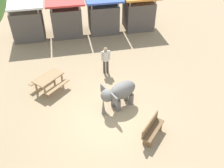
# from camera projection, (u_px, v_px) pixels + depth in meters

# --- Properties ---
(ground_plane) EXTENTS (60.00, 60.00, 0.00)m
(ground_plane) POSITION_uv_depth(u_px,v_px,m) (110.00, 116.00, 11.48)
(ground_plane) COLOR tan
(elephant) EXTENTS (1.87, 1.51, 1.31)m
(elephant) POSITION_uv_depth(u_px,v_px,m) (119.00, 93.00, 11.50)
(elephant) COLOR slate
(elephant) RESTS_ON ground_plane
(person_handler) EXTENTS (0.51, 0.32, 1.62)m
(person_handler) POSITION_uv_depth(u_px,v_px,m) (106.00, 58.00, 13.61)
(person_handler) COLOR #3F3833
(person_handler) RESTS_ON ground_plane
(wooden_bench) EXTENTS (1.26, 1.29, 0.88)m
(wooden_bench) POSITION_uv_depth(u_px,v_px,m) (152.00, 129.00, 10.26)
(wooden_bench) COLOR brown
(wooden_bench) RESTS_ON ground_plane
(picnic_table_near) EXTENTS (2.11, 2.11, 0.78)m
(picnic_table_near) POSITION_uv_depth(u_px,v_px,m) (49.00, 80.00, 12.68)
(picnic_table_near) COLOR #9E7A51
(picnic_table_near) RESTS_ON ground_plane
(market_stall_white) EXTENTS (2.50, 2.50, 2.52)m
(market_stall_white) POSITION_uv_depth(u_px,v_px,m) (28.00, 22.00, 16.82)
(market_stall_white) COLOR #59514C
(market_stall_white) RESTS_ON ground_plane
(market_stall_red) EXTENTS (2.50, 2.50, 2.52)m
(market_stall_red) POSITION_uv_depth(u_px,v_px,m) (66.00, 19.00, 17.24)
(market_stall_red) COLOR #59514C
(market_stall_red) RESTS_ON ground_plane
(market_stall_blue) EXTENTS (2.50, 2.50, 2.52)m
(market_stall_blue) POSITION_uv_depth(u_px,v_px,m) (103.00, 16.00, 17.65)
(market_stall_blue) COLOR #59514C
(market_stall_blue) RESTS_ON ground_plane
(market_stall_orange) EXTENTS (2.50, 2.50, 2.52)m
(market_stall_orange) POSITION_uv_depth(u_px,v_px,m) (139.00, 13.00, 18.06)
(market_stall_orange) COLOR #59514C
(market_stall_orange) RESTS_ON ground_plane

